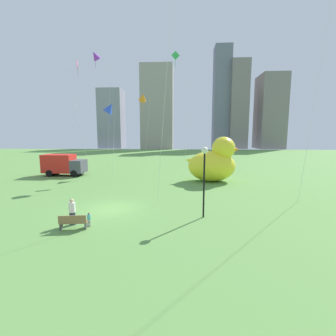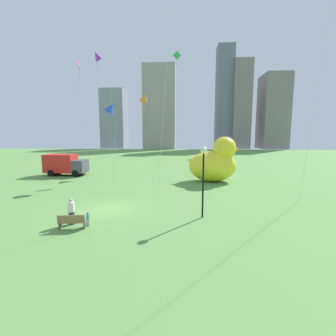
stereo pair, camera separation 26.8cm
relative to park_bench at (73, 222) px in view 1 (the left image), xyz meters
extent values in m
plane|color=#5F9246|center=(1.12, 3.99, -0.47)|extent=(140.00, 140.00, 0.00)
cube|color=olive|center=(-0.01, 0.08, -0.05)|extent=(1.63, 0.67, 0.06)
cube|color=olive|center=(0.02, -0.12, 0.20)|extent=(1.58, 0.28, 0.45)
cube|color=#47474C|center=(-0.72, -0.02, -0.28)|extent=(0.13, 0.38, 0.39)
cube|color=#47474C|center=(0.70, 0.18, -0.28)|extent=(0.13, 0.38, 0.39)
cylinder|color=#38476B|center=(-0.48, 0.77, -0.07)|extent=(0.19, 0.19, 0.81)
cylinder|color=#38476B|center=(-0.28, 0.77, -0.07)|extent=(0.19, 0.19, 0.81)
cylinder|color=white|center=(-0.38, 0.77, 0.64)|extent=(0.41, 0.41, 0.61)
sphere|color=#D8AD8C|center=(-0.38, 0.77, 1.06)|extent=(0.24, 0.24, 0.24)
cylinder|color=silver|center=(0.69, 0.57, -0.26)|extent=(0.10, 0.10, 0.42)
cylinder|color=silver|center=(0.79, 0.57, -0.26)|extent=(0.10, 0.10, 0.42)
cylinder|color=#4CBFC6|center=(0.74, 0.57, 0.11)|extent=(0.21, 0.21, 0.32)
sphere|color=brown|center=(0.74, 0.57, 0.33)|extent=(0.12, 0.12, 0.12)
ellipsoid|color=yellow|center=(9.89, 15.33, 1.33)|extent=(5.53, 4.08, 3.60)
sphere|color=yellow|center=(11.21, 15.33, 3.46)|extent=(2.69, 2.69, 2.69)
cone|color=orange|center=(12.42, 15.33, 3.32)|extent=(1.21, 1.21, 1.21)
cone|color=yellow|center=(7.49, 15.33, 1.93)|extent=(1.65, 1.44, 1.73)
cylinder|color=black|center=(7.86, 2.60, 1.72)|extent=(0.12, 0.12, 4.38)
sphere|color=#EAEACC|center=(7.86, 2.60, 4.08)|extent=(0.44, 0.44, 0.44)
cube|color=red|center=(-10.16, 18.17, 1.18)|extent=(3.98, 2.38, 2.40)
cube|color=#4C4C56|center=(-7.43, 18.12, 0.82)|extent=(1.58, 2.33, 1.68)
cylinder|color=black|center=(-7.63, 18.12, -0.02)|extent=(0.95, 2.42, 0.90)
cylinder|color=black|center=(-10.96, 18.19, -0.02)|extent=(0.95, 2.42, 0.90)
cube|color=gray|center=(-20.88, 80.76, 10.63)|extent=(8.88, 8.54, 22.20)
cube|color=#9E938C|center=(-2.88, 78.36, 14.48)|extent=(11.57, 9.54, 29.90)
cube|color=slate|center=(21.12, 82.06, 18.24)|extent=(6.16, 6.70, 37.42)
cube|color=gray|center=(27.12, 82.44, 15.49)|extent=(6.47, 10.76, 31.93)
cube|color=gray|center=(39.12, 81.60, 12.99)|extent=(8.93, 11.86, 26.92)
cylinder|color=silver|center=(-4.89, 24.32, 7.98)|extent=(1.99, 3.01, 16.92)
cone|color=purple|center=(-6.38, 23.33, 16.44)|extent=(1.73, 1.89, 1.55)
cylinder|color=purple|center=(-6.38, 23.33, 15.54)|extent=(0.04, 0.04, 1.60)
cylinder|color=silver|center=(-1.56, 14.48, 3.76)|extent=(0.79, 0.41, 8.48)
cone|color=blue|center=(-1.76, 14.10, 8.00)|extent=(1.52, 1.12, 1.51)
cylinder|color=blue|center=(-1.76, 14.10, 7.10)|extent=(0.04, 0.04, 1.60)
cylinder|color=silver|center=(7.13, 24.92, 8.10)|extent=(0.45, 3.68, 17.14)
cube|color=green|center=(5.30, 24.71, 16.66)|extent=(1.24, 0.40, 1.27)
cylinder|color=green|center=(5.30, 24.71, 15.76)|extent=(0.04, 0.04, 1.60)
cylinder|color=silver|center=(1.05, 23.50, 4.97)|extent=(1.24, 0.91, 10.89)
cone|color=orange|center=(0.61, 22.90, 10.41)|extent=(1.67, 1.88, 1.55)
cylinder|color=orange|center=(0.61, 22.90, 9.51)|extent=(0.04, 0.04, 1.60)
cylinder|color=silver|center=(-7.97, 20.14, 7.10)|extent=(2.02, 0.50, 15.15)
cube|color=pink|center=(-8.21, 21.14, 14.67)|extent=(0.42, 1.24, 1.27)
cylinder|color=pink|center=(-8.21, 21.14, 13.77)|extent=(0.04, 0.04, 1.60)
cylinder|color=silver|center=(5.17, 5.46, 9.32)|extent=(1.51, 0.30, 19.58)
cylinder|color=silver|center=(17.47, 7.98, 9.53)|extent=(2.54, 1.78, 20.01)
camera|label=1|loc=(6.39, -13.38, 5.16)|focal=26.00mm
camera|label=2|loc=(6.66, -13.36, 5.16)|focal=26.00mm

